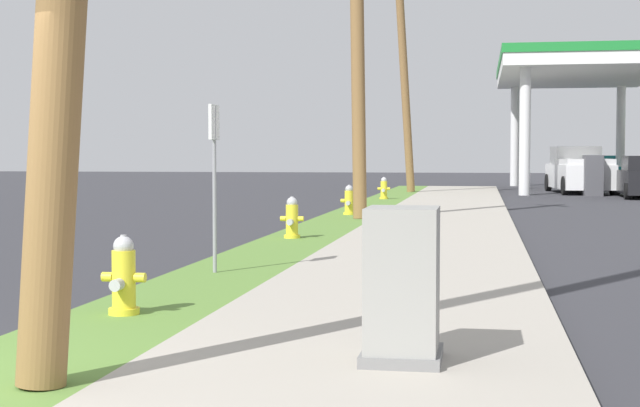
{
  "coord_description": "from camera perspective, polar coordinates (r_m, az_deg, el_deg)",
  "views": [
    {
      "loc": [
        3.89,
        -5.09,
        1.61
      ],
      "look_at": [
        1.0,
        11.67,
        0.72
      ],
      "focal_mm": 52.57,
      "sensor_mm": 36.0,
      "label": 1
    }
  ],
  "objects": [
    {
      "name": "street_sign_post",
      "position": [
        11.87,
        -6.46,
        3.08
      ],
      "size": [
        0.05,
        0.36,
        2.12
      ],
      "color": "gray",
      "rests_on": "grass_verge"
    },
    {
      "name": "utility_cabinet",
      "position": [
        6.79,
        5.03,
        -5.28
      ],
      "size": [
        0.57,
        0.65,
        1.11
      ],
      "color": "slate",
      "rests_on": "sidewalk_slab"
    },
    {
      "name": "car_teal_by_near_pump",
      "position": [
        51.06,
        16.95,
        1.85
      ],
      "size": [
        2.1,
        4.57,
        1.57
      ],
      "color": "#197075",
      "rests_on": "ground"
    },
    {
      "name": "fire_hydrant_fourth",
      "position": [
        31.65,
        3.9,
        0.86
      ],
      "size": [
        0.42,
        0.37,
        0.74
      ],
      "color": "yellow",
      "rests_on": "grass_verge"
    },
    {
      "name": "utility_pole_background",
      "position": [
        37.57,
        5.1,
        8.57
      ],
      "size": [
        1.17,
        1.87,
        10.15
      ],
      "color": "olive",
      "rests_on": "grass_verge"
    },
    {
      "name": "utility_pole_midground",
      "position": [
        22.22,
        2.27,
        11.56
      ],
      "size": [
        1.0,
        1.14,
        9.45
      ],
      "color": "olive",
      "rests_on": "grass_verge"
    },
    {
      "name": "fire_hydrant_third",
      "position": [
        23.29,
        1.78,
        0.11
      ],
      "size": [
        0.42,
        0.37,
        0.74
      ],
      "color": "yellow",
      "rests_on": "grass_verge"
    },
    {
      "name": "fire_hydrant_nearest",
      "position": [
        8.94,
        -11.87,
        -4.56
      ],
      "size": [
        0.42,
        0.38,
        0.74
      ],
      "color": "yellow",
      "rests_on": "grass_verge"
    },
    {
      "name": "fire_hydrant_second",
      "position": [
        16.74,
        -1.72,
        -1.01
      ],
      "size": [
        0.42,
        0.38,
        0.74
      ],
      "color": "yellow",
      "rests_on": "grass_verge"
    },
    {
      "name": "truck_white_at_forecourt",
      "position": [
        40.94,
        15.48,
        1.9
      ],
      "size": [
        2.53,
        5.55,
        1.97
      ],
      "color": "white",
      "rests_on": "ground"
    }
  ]
}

